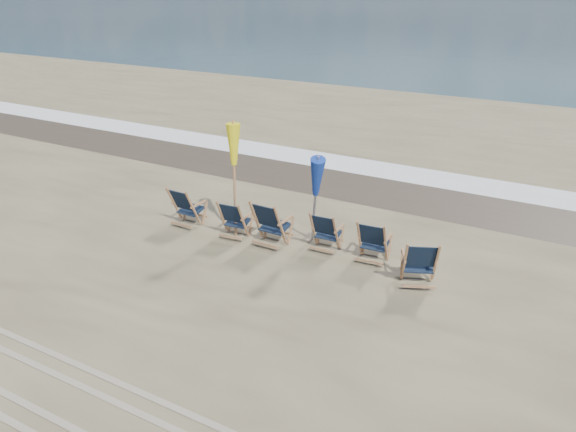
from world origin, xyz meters
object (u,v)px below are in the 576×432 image
Objects in this scene: beach_chair_3 at (336,234)px; beach_chair_5 at (436,265)px; beach_chair_1 at (243,222)px; umbrella_blue at (315,175)px; beach_chair_4 at (385,244)px; umbrella_yellow at (233,151)px; beach_chair_2 at (280,227)px; beach_chair_0 at (193,209)px.

beach_chair_5 is (2.10, -0.38, 0.04)m from beach_chair_3.
beach_chair_1 is 0.92× the size of beach_chair_5.
beach_chair_1 is 1.86m from umbrella_blue.
umbrella_blue is (1.40, 0.53, 1.10)m from beach_chair_1.
beach_chair_4 is at bearing -43.10° from beach_chair_5.
beach_chair_3 is 0.91× the size of beach_chair_5.
umbrella_yellow reaches higher than beach_chair_1.
beach_chair_5 reaches higher than beach_chair_4.
umbrella_yellow reaches higher than beach_chair_4.
umbrella_blue is (-2.65, 0.52, 1.07)m from beach_chair_5.
beach_chair_5 reaches higher than beach_chair_3.
umbrella_yellow reaches higher than beach_chair_2.
beach_chair_5 is at bearing -11.11° from umbrella_blue.
beach_chair_5 is (4.05, 0.01, 0.04)m from beach_chair_1.
beach_chair_1 is at bearing -30.80° from umbrella_yellow.
beach_chair_0 is 1.09× the size of beach_chair_3.
beach_chair_0 is 0.99× the size of beach_chair_5.
umbrella_yellow is (-4.34, 0.16, 1.39)m from beach_chair_5.
beach_chair_5 is 4.56m from umbrella_yellow.
beach_chair_5 is (5.31, 0.06, 0.00)m from beach_chair_0.
beach_chair_3 is at bearing -14.22° from umbrella_blue.
beach_chair_3 is 2.14m from beach_chair_5.
beach_chair_0 is at bearing 2.85° from beach_chair_2.
beach_chair_1 is 0.37× the size of umbrella_yellow.
beach_chair_4 is 0.38× the size of umbrella_yellow.
umbrella_blue reaches higher than beach_chair_1.
umbrella_yellow is (-0.29, 0.17, 1.43)m from beach_chair_1.
beach_chair_2 is 2.12m from beach_chair_4.
beach_chair_2 is 1.26m from umbrella_blue.
beach_chair_2 is at bearing 5.80° from beach_chair_4.
umbrella_blue reaches higher than beach_chair_0.
beach_chair_5 is 0.40× the size of umbrella_yellow.
umbrella_blue reaches higher than beach_chair_3.
umbrella_blue is at bearing -9.68° from beach_chair_4.
beach_chair_2 reaches higher than beach_chair_4.
beach_chair_3 is 1.03m from beach_chair_4.
beach_chair_2 is 1.81m from umbrella_yellow.
beach_chair_5 is at bearing 155.49° from beach_chair_4.
umbrella_yellow is at bearing -25.51° from beach_chair_5.
beach_chair_0 is 2.16m from beach_chair_2.
umbrella_yellow is (-3.27, -0.22, 1.41)m from beach_chair_4.
beach_chair_4 is at bearing -4.91° from umbrella_blue.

